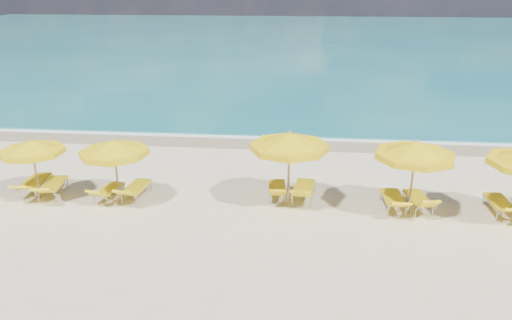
{
  "coord_description": "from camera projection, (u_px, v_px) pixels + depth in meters",
  "views": [
    {
      "loc": [
        1.6,
        -14.57,
        7.09
      ],
      "look_at": [
        0.0,
        1.5,
        1.2
      ],
      "focal_mm": 35.0,
      "sensor_mm": 36.0,
      "label": 1
    }
  ],
  "objects": [
    {
      "name": "ground_plane",
      "position": [
        251.0,
        210.0,
        16.19
      ],
      "size": [
        120.0,
        120.0,
        0.0
      ],
      "primitive_type": "plane",
      "color": "beige"
    },
    {
      "name": "ocean",
      "position": [
        293.0,
        40.0,
        61.07
      ],
      "size": [
        120.0,
        80.0,
        0.3
      ],
      "primitive_type": "cube",
      "color": "#13676E",
      "rests_on": "ground"
    },
    {
      "name": "wet_sand_band",
      "position": [
        269.0,
        141.0,
        23.11
      ],
      "size": [
        120.0,
        2.6,
        0.01
      ],
      "primitive_type": "cube",
      "color": "tan",
      "rests_on": "ground"
    },
    {
      "name": "foam_line",
      "position": [
        270.0,
        136.0,
        23.86
      ],
      "size": [
        120.0,
        1.2,
        0.03
      ],
      "primitive_type": "cube",
      "color": "white",
      "rests_on": "ground"
    },
    {
      "name": "whitecap_near",
      "position": [
        188.0,
        94.0,
        32.65
      ],
      "size": [
        14.0,
        0.36,
        0.05
      ],
      "primitive_type": "cube",
      "color": "white",
      "rests_on": "ground"
    },
    {
      "name": "whitecap_far",
      "position": [
        390.0,
        78.0,
        37.89
      ],
      "size": [
        18.0,
        0.3,
        0.05
      ],
      "primitive_type": "cube",
      "color": "white",
      "rests_on": "ground"
    },
    {
      "name": "umbrella_2",
      "position": [
        32.0,
        148.0,
        16.48
      ],
      "size": [
        2.8,
        2.8,
        2.14
      ],
      "rotation": [
        0.0,
        0.0,
        -0.42
      ],
      "color": "tan",
      "rests_on": "ground"
    },
    {
      "name": "umbrella_3",
      "position": [
        114.0,
        148.0,
        16.05
      ],
      "size": [
        2.69,
        2.69,
        2.28
      ],
      "rotation": [
        0.0,
        0.0,
        0.22
      ],
      "color": "tan",
      "rests_on": "ground"
    },
    {
      "name": "umbrella_4",
      "position": [
        289.0,
        142.0,
        15.81
      ],
      "size": [
        2.64,
        2.64,
        2.59
      ],
      "rotation": [
        0.0,
        0.0,
        0.04
      ],
      "color": "tan",
      "rests_on": "ground"
    },
    {
      "name": "umbrella_5",
      "position": [
        415.0,
        151.0,
        15.23
      ],
      "size": [
        2.72,
        2.72,
        2.51
      ],
      "rotation": [
        0.0,
        0.0,
        0.1
      ],
      "color": "tan",
      "rests_on": "ground"
    },
    {
      "name": "lounger_2_left",
      "position": [
        35.0,
        186.0,
        17.53
      ],
      "size": [
        0.76,
        2.0,
        0.73
      ],
      "rotation": [
        0.0,
        0.0,
        0.07
      ],
      "color": "#A5A8AD",
      "rests_on": "ground"
    },
    {
      "name": "lounger_2_right",
      "position": [
        53.0,
        189.0,
        17.23
      ],
      "size": [
        0.95,
        2.05,
        0.78
      ],
      "rotation": [
        0.0,
        0.0,
        0.16
      ],
      "color": "#A5A8AD",
      "rests_on": "ground"
    },
    {
      "name": "lounger_3_left",
      "position": [
        109.0,
        193.0,
        16.98
      ],
      "size": [
        0.79,
        1.68,
        0.71
      ],
      "rotation": [
        0.0,
        0.0,
        -0.16
      ],
      "color": "#A5A8AD",
      "rests_on": "ground"
    },
    {
      "name": "lounger_3_right",
      "position": [
        136.0,
        192.0,
        17.03
      ],
      "size": [
        0.79,
        1.93,
        0.77
      ],
      "rotation": [
        0.0,
        0.0,
        -0.09
      ],
      "color": "#A5A8AD",
      "rests_on": "ground"
    },
    {
      "name": "lounger_4_left",
      "position": [
        277.0,
        192.0,
        17.06
      ],
      "size": [
        0.7,
        1.79,
        0.76
      ],
      "rotation": [
        0.0,
        0.0,
        0.07
      ],
      "color": "#A5A8AD",
      "rests_on": "ground"
    },
    {
      "name": "lounger_4_right",
      "position": [
        304.0,
        193.0,
        16.9
      ],
      "size": [
        0.87,
        2.08,
        0.86
      ],
      "rotation": [
        0.0,
        0.0,
        -0.1
      ],
      "color": "#A5A8AD",
      "rests_on": "ground"
    },
    {
      "name": "lounger_5_left",
      "position": [
        393.0,
        203.0,
        16.21
      ],
      "size": [
        0.72,
        1.93,
        0.77
      ],
      "rotation": [
        0.0,
        0.0,
        0.06
      ],
      "color": "#A5A8AD",
      "rests_on": "ground"
    },
    {
      "name": "lounger_5_right",
      "position": [
        418.0,
        203.0,
        16.19
      ],
      "size": [
        0.85,
        1.86,
        0.81
      ],
      "rotation": [
        0.0,
        0.0,
        0.15
      ],
      "color": "#A5A8AD",
      "rests_on": "ground"
    },
    {
      "name": "lounger_6_left",
      "position": [
        499.0,
        208.0,
        15.87
      ],
      "size": [
        0.65,
        1.9,
        0.75
      ],
      "rotation": [
        0.0,
        0.0,
        0.01
      ],
      "color": "#A5A8AD",
      "rests_on": "ground"
    }
  ]
}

